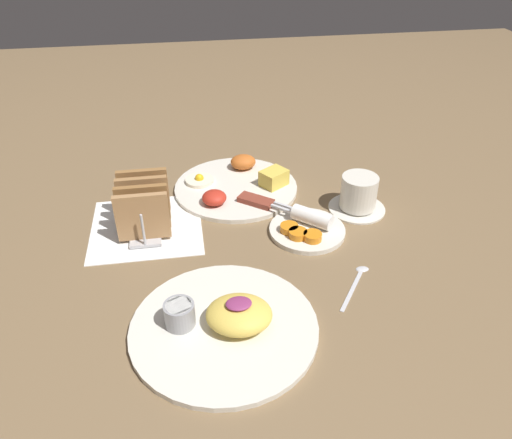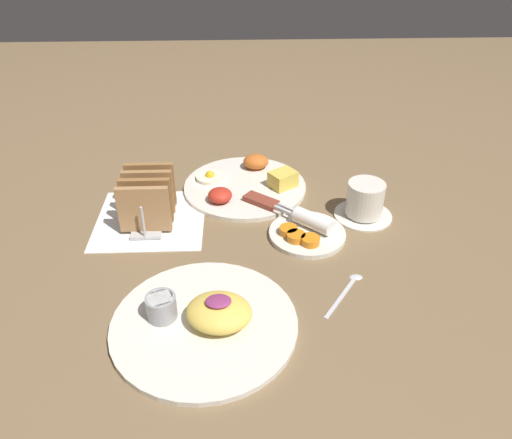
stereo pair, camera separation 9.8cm
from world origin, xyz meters
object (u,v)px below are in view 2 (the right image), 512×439
object	(u,v)px
plate_breakfast	(246,184)
plate_condiments	(307,231)
plate_foreground	(205,319)
toast_rack	(148,199)
coffee_cup	(365,201)

from	to	relation	value
plate_breakfast	plate_condiments	world-z (taller)	plate_breakfast
plate_foreground	toast_rack	bearing A→B (deg)	112.91
toast_rack	coffee_cup	distance (m)	0.44
plate_condiments	coffee_cup	xyz separation A→B (m)	(0.13, 0.07, 0.02)
plate_condiments	plate_breakfast	bearing A→B (deg)	121.40
plate_breakfast	coffee_cup	size ratio (longest dim) A/B	2.30
plate_foreground	plate_condiments	bearing A→B (deg)	51.14
coffee_cup	toast_rack	bearing A→B (deg)	179.65
plate_foreground	coffee_cup	xyz separation A→B (m)	(0.31, 0.30, 0.02)
plate_condiments	plate_foreground	bearing A→B (deg)	-128.86
plate_breakfast	coffee_cup	xyz separation A→B (m)	(0.24, -0.12, 0.03)
plate_condiments	toast_rack	bearing A→B (deg)	167.72
plate_condiments	toast_rack	size ratio (longest dim) A/B	1.06
toast_rack	coffee_cup	xyz separation A→B (m)	(0.44, -0.00, -0.02)
plate_condiments	toast_rack	distance (m)	0.33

